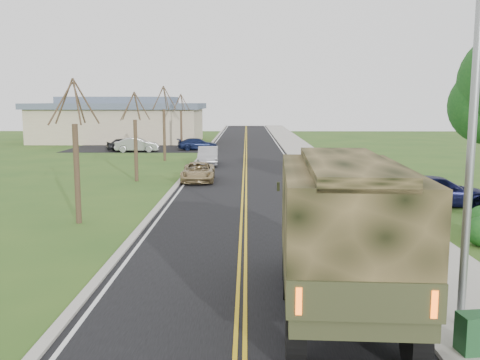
{
  "coord_description": "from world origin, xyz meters",
  "views": [
    {
      "loc": [
        0.13,
        -12.11,
        5.14
      ],
      "look_at": [
        -0.15,
        10.43,
        1.8
      ],
      "focal_mm": 40.0,
      "sensor_mm": 36.0,
      "label": 1
    }
  ],
  "objects_px": {
    "sedan_silver": "(208,156)",
    "pickup_navy": "(437,191)",
    "utility_box_near": "(474,333)",
    "military_truck": "(341,225)",
    "suv_champagne": "(198,172)"
  },
  "relations": [
    {
      "from": "suv_champagne",
      "to": "utility_box_near",
      "type": "distance_m",
      "value": 24.97
    },
    {
      "from": "military_truck",
      "to": "suv_champagne",
      "type": "xyz_separation_m",
      "value": [
        -5.39,
        21.54,
        -1.6
      ]
    },
    {
      "from": "military_truck",
      "to": "sedan_silver",
      "type": "distance_m",
      "value": 30.91
    },
    {
      "from": "sedan_silver",
      "to": "utility_box_near",
      "type": "relative_size",
      "value": 5.62
    },
    {
      "from": "sedan_silver",
      "to": "pickup_navy",
      "type": "bearing_deg",
      "value": -55.8
    },
    {
      "from": "sedan_silver",
      "to": "utility_box_near",
      "type": "bearing_deg",
      "value": -79.2
    },
    {
      "from": "suv_champagne",
      "to": "pickup_navy",
      "type": "bearing_deg",
      "value": -34.41
    },
    {
      "from": "sedan_silver",
      "to": "pickup_navy",
      "type": "distance_m",
      "value": 20.95
    },
    {
      "from": "pickup_navy",
      "to": "utility_box_near",
      "type": "distance_m",
      "value": 16.53
    },
    {
      "from": "military_truck",
      "to": "suv_champagne",
      "type": "distance_m",
      "value": 22.26
    },
    {
      "from": "military_truck",
      "to": "pickup_navy",
      "type": "xyz_separation_m",
      "value": [
        7.14,
        13.61,
        -1.48
      ]
    },
    {
      "from": "military_truck",
      "to": "sedan_silver",
      "type": "bearing_deg",
      "value": 103.1
    },
    {
      "from": "military_truck",
      "to": "sedan_silver",
      "type": "relative_size",
      "value": 1.76
    },
    {
      "from": "military_truck",
      "to": "pickup_navy",
      "type": "height_order",
      "value": "military_truck"
    },
    {
      "from": "sedan_silver",
      "to": "military_truck",
      "type": "bearing_deg",
      "value": -82.48
    }
  ]
}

